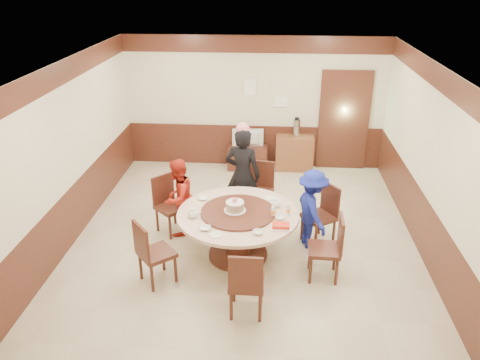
# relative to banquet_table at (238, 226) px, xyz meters

# --- Properties ---
(room) EXTENTS (6.00, 6.04, 2.84)m
(room) POSITION_rel_banquet_table_xyz_m (0.08, 0.68, 0.55)
(room) COLOR beige
(room) RESTS_ON ground
(banquet_table) EXTENTS (1.81, 1.81, 0.78)m
(banquet_table) POSITION_rel_banquet_table_xyz_m (0.00, 0.00, 0.00)
(banquet_table) COLOR #451F15
(banquet_table) RESTS_ON ground
(chair_0) EXTENTS (0.61, 0.61, 0.97)m
(chair_0) POSITION_rel_banquet_table_xyz_m (1.26, 0.51, -0.23)
(chair_0) COLOR #451F15
(chair_0) RESTS_ON ground
(chair_1) EXTENTS (0.51, 0.52, 0.97)m
(chair_1) POSITION_rel_banquet_table_xyz_m (0.28, 1.32, -0.23)
(chair_1) COLOR #451F15
(chair_1) RESTS_ON ground
(chair_2) EXTENTS (0.62, 0.62, 0.97)m
(chair_2) POSITION_rel_banquet_table_xyz_m (-1.17, 0.66, -0.23)
(chair_2) COLOR #451F15
(chair_2) RESTS_ON ground
(chair_3) EXTENTS (0.62, 0.62, 0.97)m
(chair_3) POSITION_rel_banquet_table_xyz_m (-1.09, -0.72, -0.23)
(chair_3) COLOR #451F15
(chair_3) RESTS_ON ground
(chair_4) EXTENTS (0.44, 0.45, 0.97)m
(chair_4) POSITION_rel_banquet_table_xyz_m (0.21, -1.28, -0.23)
(chair_4) COLOR #451F15
(chair_4) RESTS_ON ground
(chair_5) EXTENTS (0.46, 0.45, 0.97)m
(chair_5) POSITION_rel_banquet_table_xyz_m (1.27, -0.44, -0.23)
(chair_5) COLOR #451F15
(chair_5) RESTS_ON ground
(person_standing) EXTENTS (0.68, 0.52, 1.68)m
(person_standing) POSITION_rel_banquet_table_xyz_m (-0.01, 1.17, 0.31)
(person_standing) COLOR black
(person_standing) RESTS_ON ground
(person_red) EXTENTS (0.70, 0.77, 1.30)m
(person_red) POSITION_rel_banquet_table_xyz_m (-1.02, 0.61, 0.12)
(person_red) COLOR #AC2317
(person_red) RESTS_ON ground
(person_blue) EXTENTS (0.72, 0.94, 1.29)m
(person_blue) POSITION_rel_banquet_table_xyz_m (1.12, 0.39, 0.11)
(person_blue) COLOR navy
(person_blue) RESTS_ON ground
(birthday_cake) EXTENTS (0.33, 0.33, 0.22)m
(birthday_cake) POSITION_rel_banquet_table_xyz_m (-0.05, 0.01, 0.32)
(birthday_cake) COLOR white
(birthday_cake) RESTS_ON banquet_table
(teapot_left) EXTENTS (0.17, 0.15, 0.13)m
(teapot_left) POSITION_rel_banquet_table_xyz_m (-0.64, -0.18, 0.28)
(teapot_left) COLOR white
(teapot_left) RESTS_ON banquet_table
(teapot_right) EXTENTS (0.17, 0.15, 0.13)m
(teapot_right) POSITION_rel_banquet_table_xyz_m (0.56, 0.23, 0.28)
(teapot_right) COLOR white
(teapot_right) RESTS_ON banquet_table
(bowl_0) EXTENTS (0.14, 0.14, 0.04)m
(bowl_0) POSITION_rel_banquet_table_xyz_m (-0.57, 0.39, 0.23)
(bowl_0) COLOR white
(bowl_0) RESTS_ON banquet_table
(bowl_1) EXTENTS (0.15, 0.15, 0.05)m
(bowl_1) POSITION_rel_banquet_table_xyz_m (0.32, -0.57, 0.24)
(bowl_1) COLOR white
(bowl_1) RESTS_ON banquet_table
(bowl_2) EXTENTS (0.16, 0.16, 0.04)m
(bowl_2) POSITION_rel_banquet_table_xyz_m (-0.41, -0.51, 0.24)
(bowl_2) COLOR white
(bowl_2) RESTS_ON banquet_table
(bowl_3) EXTENTS (0.15, 0.15, 0.05)m
(bowl_3) POSITION_rel_banquet_table_xyz_m (0.62, -0.14, 0.24)
(bowl_3) COLOR white
(bowl_3) RESTS_ON banquet_table
(saucer_near) EXTENTS (0.18, 0.18, 0.01)m
(saucer_near) POSITION_rel_banquet_table_xyz_m (-0.25, -0.65, 0.22)
(saucer_near) COLOR white
(saucer_near) RESTS_ON banquet_table
(saucer_far) EXTENTS (0.18, 0.18, 0.01)m
(saucer_far) POSITION_rel_banquet_table_xyz_m (0.45, 0.50, 0.22)
(saucer_far) COLOR white
(saucer_far) RESTS_ON banquet_table
(shrimp_platter) EXTENTS (0.30, 0.20, 0.06)m
(shrimp_platter) POSITION_rel_banquet_table_xyz_m (0.63, -0.39, 0.24)
(shrimp_platter) COLOR white
(shrimp_platter) RESTS_ON banquet_table
(bottle_0) EXTENTS (0.06, 0.06, 0.16)m
(bottle_0) POSITION_rel_banquet_table_xyz_m (0.51, -0.08, 0.30)
(bottle_0) COLOR silver
(bottle_0) RESTS_ON banquet_table
(bottle_1) EXTENTS (0.06, 0.06, 0.16)m
(bottle_1) POSITION_rel_banquet_table_xyz_m (0.74, 0.01, 0.30)
(bottle_1) COLOR silver
(bottle_1) RESTS_ON banquet_table
(tv_stand) EXTENTS (0.85, 0.45, 0.50)m
(tv_stand) POSITION_rel_banquet_table_xyz_m (-0.06, 3.41, -0.28)
(tv_stand) COLOR #451F15
(tv_stand) RESTS_ON ground
(television) EXTENTS (0.67, 0.13, 0.39)m
(television) POSITION_rel_banquet_table_xyz_m (-0.06, 3.41, 0.16)
(television) COLOR gray
(television) RESTS_ON tv_stand
(side_cabinet) EXTENTS (0.80, 0.40, 0.75)m
(side_cabinet) POSITION_rel_banquet_table_xyz_m (0.95, 3.44, -0.16)
(side_cabinet) COLOR brown
(side_cabinet) RESTS_ON ground
(thermos) EXTENTS (0.15, 0.15, 0.38)m
(thermos) POSITION_rel_banquet_table_xyz_m (0.98, 3.44, 0.41)
(thermos) COLOR silver
(thermos) RESTS_ON side_cabinet
(notice_left) EXTENTS (0.25, 0.00, 0.35)m
(notice_left) POSITION_rel_banquet_table_xyz_m (-0.03, 3.62, 1.22)
(notice_left) COLOR white
(notice_left) RESTS_ON room
(notice_right) EXTENTS (0.30, 0.00, 0.22)m
(notice_right) POSITION_rel_banquet_table_xyz_m (0.62, 3.62, 0.92)
(notice_right) COLOR white
(notice_right) RESTS_ON room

